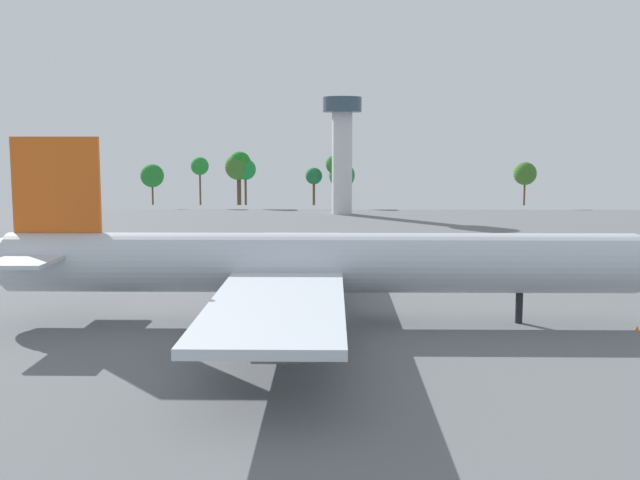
{
  "coord_description": "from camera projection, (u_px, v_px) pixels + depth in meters",
  "views": [
    {
      "loc": [
        1.22,
        -72.08,
        17.1
      ],
      "look_at": [
        0.0,
        0.0,
        8.08
      ],
      "focal_mm": 42.42,
      "sensor_mm": 36.0,
      "label": 1
    }
  ],
  "objects": [
    {
      "name": "ground_plane",
      "position": [
        320.0,
        322.0,
        73.66
      ],
      "size": [
        262.38,
        262.38,
        0.0
      ],
      "primitive_type": "plane",
      "color": "slate"
    },
    {
      "name": "cargo_airplane",
      "position": [
        315.0,
        264.0,
        72.95
      ],
      "size": [
        65.6,
        59.21,
        17.96
      ],
      "color": "silver",
      "rests_on": "ground_plane"
    },
    {
      "name": "tree_line_backdrop",
      "position": [
        289.0,
        170.0,
        217.81
      ],
      "size": [
        114.28,
        7.54,
        15.45
      ],
      "color": "#51381E",
      "rests_on": "ground_plane"
    },
    {
      "name": "baggage_tug",
      "position": [
        264.0,
        268.0,
        99.48
      ],
      "size": [
        2.4,
        5.2,
        2.09
      ],
      "color": "silver",
      "rests_on": "ground_plane"
    },
    {
      "name": "safety_cone_nose",
      "position": [
        637.0,
        328.0,
        70.04
      ],
      "size": [
        0.39,
        0.39,
        0.55
      ],
      "primitive_type": "cone",
      "color": "orange",
      "rests_on": "ground_plane"
    },
    {
      "name": "control_tower",
      "position": [
        342.0,
        143.0,
        188.33
      ],
      "size": [
        9.62,
        9.62,
        29.06
      ],
      "color": "silver",
      "rests_on": "ground_plane"
    }
  ]
}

